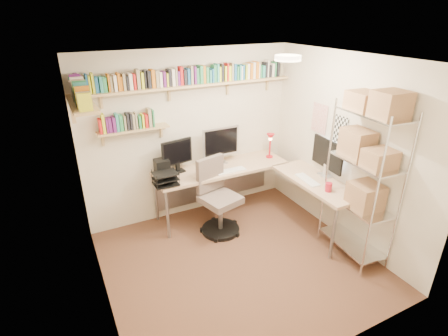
{
  "coord_description": "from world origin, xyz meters",
  "views": [
    {
      "loc": [
        -1.79,
        -3.11,
        2.94
      ],
      "look_at": [
        0.07,
        0.55,
        1.09
      ],
      "focal_mm": 28.0,
      "sensor_mm": 36.0,
      "label": 1
    }
  ],
  "objects": [
    {
      "name": "ground",
      "position": [
        0.0,
        0.0,
        0.0
      ],
      "size": [
        3.2,
        3.2,
        0.0
      ],
      "primitive_type": "plane",
      "color": "#4E3021",
      "rests_on": "ground"
    },
    {
      "name": "office_chair",
      "position": [
        0.09,
        0.79,
        0.46
      ],
      "size": [
        0.59,
        0.6,
        1.1
      ],
      "rotation": [
        0.0,
        0.0,
        0.25
      ],
      "color": "black",
      "rests_on": "ground"
    },
    {
      "name": "corner_desk",
      "position": [
        0.5,
        0.92,
        0.79
      ],
      "size": [
        2.44,
        2.02,
        1.38
      ],
      "color": "#D2AC88",
      "rests_on": "ground"
    },
    {
      "name": "room_shell",
      "position": [
        0.0,
        0.0,
        1.55
      ],
      "size": [
        3.24,
        3.04,
        2.52
      ],
      "color": "beige",
      "rests_on": "ground"
    },
    {
      "name": "wall_shelves",
      "position": [
        -0.42,
        1.29,
        2.03
      ],
      "size": [
        3.12,
        1.09,
        0.8
      ],
      "color": "tan",
      "rests_on": "ground"
    },
    {
      "name": "wire_rack",
      "position": [
        1.42,
        -0.51,
        1.43
      ],
      "size": [
        0.5,
        0.9,
        2.19
      ],
      "rotation": [
        0.0,
        0.0,
        -0.09
      ],
      "color": "silver",
      "rests_on": "ground"
    }
  ]
}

